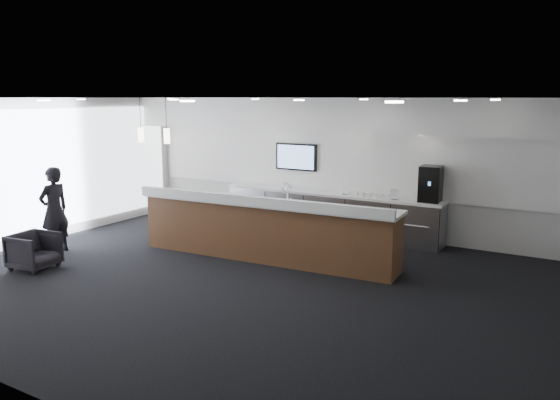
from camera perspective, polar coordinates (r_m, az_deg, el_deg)
The scene contains 25 objects.
ground at distance 9.24m, azimuth -4.73°, elevation -8.35°, with size 10.00×10.00×0.00m, color black.
ceiling at distance 8.74m, azimuth -5.04°, elevation 10.59°, with size 10.00×8.00×0.02m, color #232326.
back_wall at distance 12.31m, azimuth 5.99°, elevation 3.59°, with size 10.00×0.02×3.00m, color silver.
left_wall at distance 12.43m, azimuth -24.05°, elevation 2.79°, with size 0.02×8.00×3.00m, color silver.
soffit_bulkhead at distance 11.81m, azimuth 5.18°, elevation 8.91°, with size 10.00×0.90×0.70m, color white.
alcove_panel at distance 12.27m, azimuth 5.94°, elevation 4.04°, with size 9.80×0.06×1.40m, color white.
window_blinds_wall at distance 12.39m, azimuth -23.94°, elevation 2.78°, with size 0.04×7.36×2.55m, color #D3E2FD.
back_credenza at distance 12.15m, azimuth 5.19°, elevation -1.37°, with size 5.06×0.66×0.95m.
wall_tv at distance 12.65m, azimuth 1.70°, elevation 4.52°, with size 1.05×0.08×0.62m.
pendant_left at distance 10.91m, azimuth -12.86°, elevation 6.44°, with size 0.12×0.12×0.30m, color beige.
pendant_right at distance 11.40m, azimuth -15.43°, elevation 6.49°, with size 0.12×0.12×0.30m, color beige.
ceiling_can_lights at distance 8.74m, azimuth -5.03°, elevation 10.39°, with size 7.00×5.00×0.02m, color white, non-canonical shape.
service_counter at distance 10.23m, azimuth -1.53°, elevation -3.07°, with size 5.16×1.16×1.49m.
coffee_machine at distance 11.29m, azimuth 15.47°, elevation 1.63°, with size 0.44×0.56×0.72m.
info_sign_left at distance 11.81m, azimuth 6.83°, elevation 1.08°, with size 0.15×0.02×0.21m, color white.
info_sign_right at distance 11.37m, azimuth 11.87°, elevation 0.62°, with size 0.17×0.02×0.23m, color white.
armchair at distance 10.64m, azimuth -24.29°, elevation -4.88°, with size 0.70×0.72×0.66m, color black.
lounge_guest at distance 11.50m, azimuth -22.53°, elevation -0.97°, with size 0.62×0.41×1.69m, color black.
cup_0 at distance 11.40m, azimuth 12.02°, elevation 0.26°, with size 0.09×0.09×0.08m, color white.
cup_1 at distance 11.45m, azimuth 11.35°, elevation 0.33°, with size 0.09×0.09×0.08m, color white.
cup_2 at distance 11.49m, azimuth 10.70°, elevation 0.39°, with size 0.09×0.09×0.08m, color white.
cup_3 at distance 11.54m, azimuth 10.04°, elevation 0.46°, with size 0.09×0.09×0.08m, color white.
cup_4 at distance 11.59m, azimuth 9.40°, elevation 0.52°, with size 0.09×0.09×0.08m, color white.
cup_5 at distance 11.64m, azimuth 8.76°, elevation 0.58°, with size 0.09×0.09×0.08m, color white.
cup_6 at distance 11.69m, azimuth 8.12°, elevation 0.65°, with size 0.09×0.09×0.08m, color white.
Camera 1 is at (5.08, -7.11, 3.01)m, focal length 35.00 mm.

